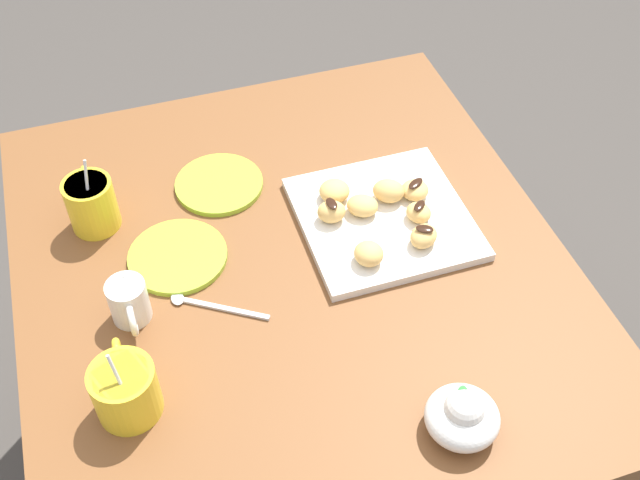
{
  "coord_description": "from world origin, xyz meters",
  "views": [
    {
      "loc": [
        -0.81,
        0.22,
        1.68
      ],
      "look_at": [
        0.02,
        -0.05,
        0.75
      ],
      "focal_mm": 43.76,
      "sensor_mm": 36.0,
      "label": 1
    }
  ],
  "objects_px": {
    "beignet_1": "(415,190)",
    "beignet_0": "(334,191)",
    "beignet_2": "(424,236)",
    "ice_cream_bowl": "(463,416)",
    "beignet_5": "(369,254)",
    "saucer_lime_left": "(178,256)",
    "cream_pitcher_white": "(128,301)",
    "beignet_3": "(331,212)",
    "saucer_lime_right": "(219,184)",
    "beignet_6": "(419,213)",
    "pastry_plate_square": "(384,218)",
    "dining_table": "(295,311)",
    "beignet_7": "(362,206)",
    "coffee_mug_yellow_right": "(91,202)",
    "beignet_4": "(389,191)",
    "coffee_mug_yellow_left": "(125,389)"
  },
  "relations": [
    {
      "from": "saucer_lime_right",
      "to": "beignet_3",
      "type": "bearing_deg",
      "value": -134.2
    },
    {
      "from": "saucer_lime_right",
      "to": "beignet_1",
      "type": "xyz_separation_m",
      "value": [
        -0.15,
        -0.31,
        0.03
      ]
    },
    {
      "from": "cream_pitcher_white",
      "to": "beignet_6",
      "type": "relative_size",
      "value": 2.4
    },
    {
      "from": "saucer_lime_right",
      "to": "coffee_mug_yellow_left",
      "type": "bearing_deg",
      "value": 151.3
    },
    {
      "from": "ice_cream_bowl",
      "to": "pastry_plate_square",
      "type": "bearing_deg",
      "value": -6.25
    },
    {
      "from": "cream_pitcher_white",
      "to": "beignet_3",
      "type": "distance_m",
      "value": 0.36
    },
    {
      "from": "dining_table",
      "to": "beignet_7",
      "type": "bearing_deg",
      "value": -67.37
    },
    {
      "from": "saucer_lime_right",
      "to": "beignet_6",
      "type": "relative_size",
      "value": 3.57
    },
    {
      "from": "coffee_mug_yellow_left",
      "to": "beignet_7",
      "type": "relative_size",
      "value": 2.49
    },
    {
      "from": "cream_pitcher_white",
      "to": "beignet_2",
      "type": "xyz_separation_m",
      "value": [
        -0.01,
        -0.48,
        -0.01
      ]
    },
    {
      "from": "beignet_0",
      "to": "beignet_2",
      "type": "height_order",
      "value": "same"
    },
    {
      "from": "dining_table",
      "to": "beignet_5",
      "type": "bearing_deg",
      "value": -112.51
    },
    {
      "from": "beignet_6",
      "to": "beignet_7",
      "type": "distance_m",
      "value": 0.09
    },
    {
      "from": "beignet_7",
      "to": "beignet_0",
      "type": "bearing_deg",
      "value": 34.89
    },
    {
      "from": "coffee_mug_yellow_right",
      "to": "cream_pitcher_white",
      "type": "bearing_deg",
      "value": -172.98
    },
    {
      "from": "coffee_mug_yellow_right",
      "to": "beignet_1",
      "type": "height_order",
      "value": "coffee_mug_yellow_right"
    },
    {
      "from": "cream_pitcher_white",
      "to": "beignet_7",
      "type": "distance_m",
      "value": 0.41
    },
    {
      "from": "coffee_mug_yellow_right",
      "to": "beignet_0",
      "type": "distance_m",
      "value": 0.41
    },
    {
      "from": "pastry_plate_square",
      "to": "saucer_lime_right",
      "type": "relative_size",
      "value": 1.79
    },
    {
      "from": "cream_pitcher_white",
      "to": "saucer_lime_right",
      "type": "height_order",
      "value": "cream_pitcher_white"
    },
    {
      "from": "beignet_2",
      "to": "beignet_3",
      "type": "bearing_deg",
      "value": 51.98
    },
    {
      "from": "beignet_5",
      "to": "saucer_lime_left",
      "type": "bearing_deg",
      "value": 68.46
    },
    {
      "from": "dining_table",
      "to": "beignet_7",
      "type": "height_order",
      "value": "beignet_7"
    },
    {
      "from": "pastry_plate_square",
      "to": "beignet_3",
      "type": "distance_m",
      "value": 0.09
    },
    {
      "from": "beignet_2",
      "to": "ice_cream_bowl",
      "type": "bearing_deg",
      "value": 165.79
    },
    {
      "from": "ice_cream_bowl",
      "to": "beignet_7",
      "type": "distance_m",
      "value": 0.42
    },
    {
      "from": "dining_table",
      "to": "pastry_plate_square",
      "type": "relative_size",
      "value": 3.49
    },
    {
      "from": "cream_pitcher_white",
      "to": "ice_cream_bowl",
      "type": "distance_m",
      "value": 0.51
    },
    {
      "from": "dining_table",
      "to": "saucer_lime_left",
      "type": "bearing_deg",
      "value": 69.08
    },
    {
      "from": "saucer_lime_right",
      "to": "beignet_3",
      "type": "height_order",
      "value": "beignet_3"
    },
    {
      "from": "beignet_2",
      "to": "beignet_7",
      "type": "xyz_separation_m",
      "value": [
        0.1,
        0.07,
        -0.0
      ]
    },
    {
      "from": "beignet_2",
      "to": "beignet_7",
      "type": "height_order",
      "value": "same"
    },
    {
      "from": "pastry_plate_square",
      "to": "beignet_1",
      "type": "relative_size",
      "value": 5.73
    },
    {
      "from": "pastry_plate_square",
      "to": "beignet_1",
      "type": "xyz_separation_m",
      "value": [
        0.03,
        -0.07,
        0.02
      ]
    },
    {
      "from": "saucer_lime_right",
      "to": "beignet_4",
      "type": "bearing_deg",
      "value": -117.34
    },
    {
      "from": "beignet_1",
      "to": "beignet_5",
      "type": "bearing_deg",
      "value": 132.04
    },
    {
      "from": "ice_cream_bowl",
      "to": "saucer_lime_left",
      "type": "bearing_deg",
      "value": 35.79
    },
    {
      "from": "ice_cream_bowl",
      "to": "beignet_4",
      "type": "relative_size",
      "value": 1.87
    },
    {
      "from": "beignet_1",
      "to": "beignet_0",
      "type": "bearing_deg",
      "value": 73.93
    },
    {
      "from": "dining_table",
      "to": "beignet_0",
      "type": "relative_size",
      "value": 18.43
    },
    {
      "from": "beignet_3",
      "to": "beignet_5",
      "type": "height_order",
      "value": "beignet_3"
    },
    {
      "from": "beignet_2",
      "to": "beignet_3",
      "type": "distance_m",
      "value": 0.16
    },
    {
      "from": "dining_table",
      "to": "beignet_5",
      "type": "xyz_separation_m",
      "value": [
        -0.05,
        -0.11,
        0.16
      ]
    },
    {
      "from": "beignet_4",
      "to": "beignet_6",
      "type": "distance_m",
      "value": 0.07
    },
    {
      "from": "beignet_3",
      "to": "beignet_7",
      "type": "distance_m",
      "value": 0.06
    },
    {
      "from": "ice_cream_bowl",
      "to": "beignet_5",
      "type": "distance_m",
      "value": 0.31
    },
    {
      "from": "cream_pitcher_white",
      "to": "saucer_lime_right",
      "type": "distance_m",
      "value": 0.31
    },
    {
      "from": "cream_pitcher_white",
      "to": "saucer_lime_left",
      "type": "distance_m",
      "value": 0.14
    },
    {
      "from": "coffee_mug_yellow_left",
      "to": "coffee_mug_yellow_right",
      "type": "relative_size",
      "value": 0.91
    },
    {
      "from": "beignet_4",
      "to": "cream_pitcher_white",
      "type": "bearing_deg",
      "value": 102.85
    }
  ]
}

